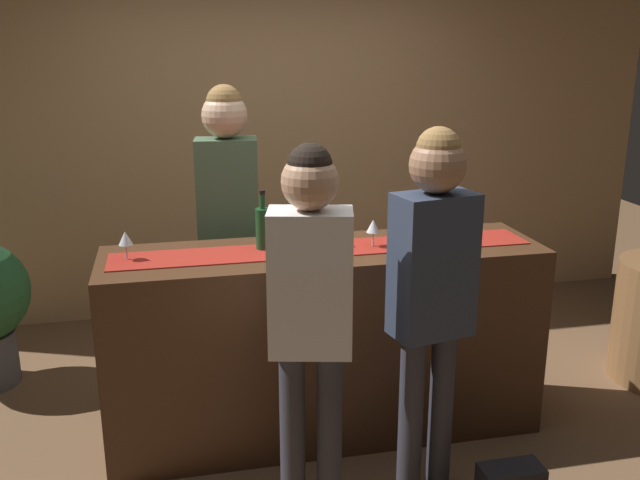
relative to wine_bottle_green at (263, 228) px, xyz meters
name	(u,v)px	position (x,y,z in m)	size (l,w,h in m)	color
ground_plane	(324,427)	(0.30, -0.06, -1.12)	(10.00, 10.00, 0.00)	brown
back_wall	(268,119)	(0.30, 1.84, 0.33)	(6.00, 0.12, 2.90)	tan
bar_counter	(325,342)	(0.30, -0.06, -0.62)	(2.22, 0.60, 1.01)	#472B19
counter_runner_cloth	(325,249)	(0.30, -0.06, -0.11)	(2.11, 0.28, 0.01)	maroon
wine_bottle_green	(263,228)	(0.00, 0.00, 0.00)	(0.07, 0.07, 0.30)	#194723
wine_bottle_clear	(303,224)	(0.21, 0.02, 0.00)	(0.07, 0.07, 0.30)	#B2C6C1
wine_glass_near_customer	(125,239)	(-0.66, -0.04, -0.01)	(0.07, 0.07, 0.14)	silver
wine_glass_mid_counter	(373,227)	(0.55, -0.08, -0.01)	(0.07, 0.07, 0.14)	silver
bartender	(228,205)	(-0.13, 0.52, 0.00)	(0.36, 0.25, 1.79)	#26262B
customer_sipping	(432,278)	(0.63, -0.69, -0.08)	(0.37, 0.27, 1.69)	#33333D
customer_browsing	(310,297)	(0.09, -0.71, -0.11)	(0.38, 0.27, 1.64)	#33333D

